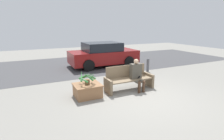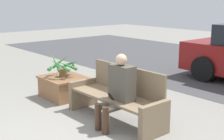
% 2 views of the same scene
% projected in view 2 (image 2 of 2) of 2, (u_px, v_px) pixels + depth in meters
% --- Properties ---
extents(ground_plane, '(30.00, 30.00, 0.00)m').
position_uv_depth(ground_plane, '(76.00, 136.00, 4.61)').
color(ground_plane, gray).
extents(bench, '(1.85, 0.60, 0.89)m').
position_uv_depth(bench, '(118.00, 96.00, 5.17)').
color(bench, '#7A664C').
rests_on(bench, ground_plane).
extents(person_seated, '(0.41, 0.57, 1.16)m').
position_uv_depth(person_seated, '(118.00, 88.00, 4.83)').
color(person_seated, '#4C473D').
rests_on(person_seated, ground_plane).
extents(planter_box, '(0.89, 0.78, 0.44)m').
position_uv_depth(planter_box, '(64.00, 86.00, 6.39)').
color(planter_box, '#936642').
rests_on(planter_box, ground_plane).
extents(potted_plant, '(0.63, 0.63, 0.49)m').
position_uv_depth(potted_plant, '(63.00, 66.00, 6.29)').
color(potted_plant, brown).
rests_on(potted_plant, planter_box).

